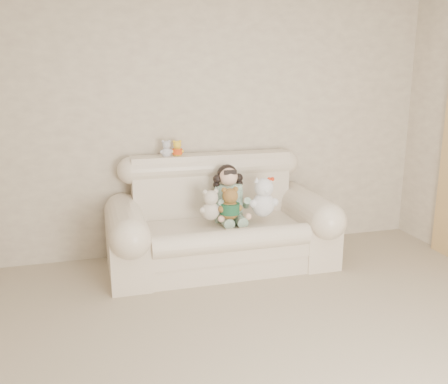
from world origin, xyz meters
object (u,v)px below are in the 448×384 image
Objects in this scene: brown_teddy at (230,200)px; sofa at (221,214)px; white_cat at (263,193)px; seated_child at (228,193)px; cream_teddy at (211,202)px.

sofa is at bearing 122.93° from brown_teddy.
brown_teddy is at bearing -179.70° from white_cat.
seated_child is 0.35m from white_cat.
sofa is 0.22m from seated_child.
white_cat reaches higher than brown_teddy.
cream_teddy is at bearing -130.83° from seated_child.
seated_child is 1.24× the size of white_cat.
seated_child is 0.22m from brown_teddy.
white_cat is at bearing 16.94° from brown_teddy.
seated_child is 1.54× the size of brown_teddy.
brown_teddy is at bearing -71.53° from sofa.
sofa is 4.74× the size of white_cat.
brown_teddy is 0.80× the size of white_cat.
sofa reaches higher than cream_teddy.
brown_teddy reaches higher than cream_teddy.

